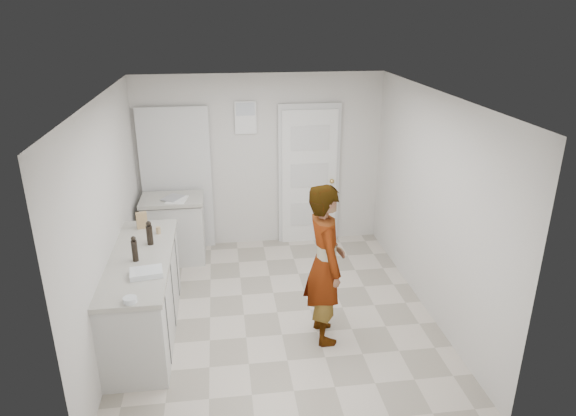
{
  "coord_description": "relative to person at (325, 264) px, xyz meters",
  "views": [
    {
      "loc": [
        -0.56,
        -5.1,
        3.3
      ],
      "look_at": [
        0.18,
        0.4,
        1.14
      ],
      "focal_mm": 32.0,
      "sensor_mm": 36.0,
      "label": 1
    }
  ],
  "objects": [
    {
      "name": "room_shell",
      "position": [
        -0.62,
        2.46,
        0.16
      ],
      "size": [
        4.0,
        4.0,
        4.0
      ],
      "color": "beige",
      "rests_on": "ground"
    },
    {
      "name": "person",
      "position": [
        0.0,
        0.0,
        0.0
      ],
      "size": [
        0.45,
        0.65,
        1.73
      ],
      "primitive_type": "imported",
      "rotation": [
        0.0,
        0.0,
        1.63
      ],
      "color": "silver",
      "rests_on": "ground"
    },
    {
      "name": "oil_cruet_a",
      "position": [
        -1.81,
        0.59,
        0.19
      ],
      "size": [
        0.07,
        0.07,
        0.27
      ],
      "color": "black",
      "rests_on": "main_counter"
    },
    {
      "name": "baking_dish",
      "position": [
        -1.77,
        -0.11,
        0.09
      ],
      "size": [
        0.33,
        0.26,
        0.05
      ],
      "rotation": [
        0.0,
        0.0,
        0.15
      ],
      "color": "silver",
      "rests_on": "main_counter"
    },
    {
      "name": "papers",
      "position": [
        -1.62,
        1.96,
        0.07
      ],
      "size": [
        0.31,
        0.36,
        0.01
      ],
      "primitive_type": "cube",
      "rotation": [
        0.0,
        0.0,
        -0.19
      ],
      "color": "white",
      "rests_on": "side_counter"
    },
    {
      "name": "main_counter",
      "position": [
        -1.89,
        0.31,
        -0.44
      ],
      "size": [
        0.64,
        1.96,
        0.93
      ],
      "color": "silver",
      "rests_on": "ground"
    },
    {
      "name": "spice_jar",
      "position": [
        -1.75,
        0.87,
        0.1
      ],
      "size": [
        0.05,
        0.05,
        0.08
      ],
      "primitive_type": "cylinder",
      "color": "tan",
      "rests_on": "main_counter"
    },
    {
      "name": "ground",
      "position": [
        -0.44,
        0.51,
        -0.86
      ],
      "size": [
        4.0,
        4.0,
        0.0
      ],
      "primitive_type": "plane",
      "color": "gray",
      "rests_on": "ground"
    },
    {
      "name": "side_counter",
      "position": [
        -1.69,
        2.06,
        -0.43
      ],
      "size": [
        0.84,
        0.61,
        0.93
      ],
      "color": "silver",
      "rests_on": "ground"
    },
    {
      "name": "oil_cruet_b",
      "position": [
        -1.91,
        0.21,
        0.19
      ],
      "size": [
        0.06,
        0.06,
        0.27
      ],
      "color": "black",
      "rests_on": "main_counter"
    },
    {
      "name": "cake_mix_box",
      "position": [
        -1.95,
        1.05,
        0.16
      ],
      "size": [
        0.13,
        0.08,
        0.2
      ],
      "primitive_type": "cube",
      "rotation": [
        0.0,
        0.0,
        0.27
      ],
      "color": "#9D7D4E",
      "rests_on": "main_counter"
    },
    {
      "name": "egg_bowl",
      "position": [
        -1.85,
        -0.59,
        0.09
      ],
      "size": [
        0.12,
        0.12,
        0.05
      ],
      "color": "silver",
      "rests_on": "main_counter"
    }
  ]
}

